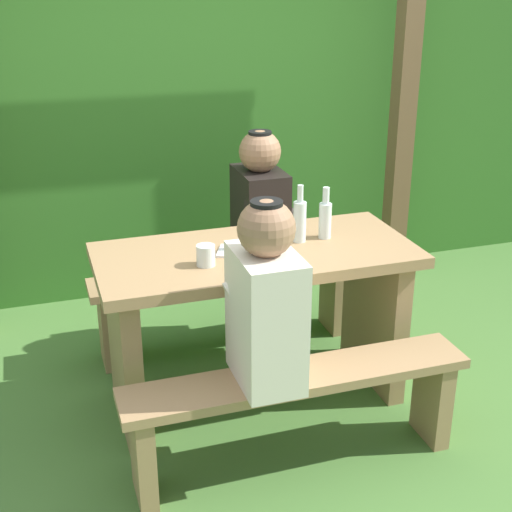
% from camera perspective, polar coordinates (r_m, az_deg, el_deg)
% --- Properties ---
extents(ground_plane, '(12.00, 12.00, 0.00)m').
position_cam_1_polar(ground_plane, '(3.49, 0.00, -11.04)').
color(ground_plane, '#467232').
extents(hedge_backdrop, '(6.40, 1.08, 2.11)m').
position_cam_1_polar(hedge_backdrop, '(4.83, -7.10, 11.82)').
color(hedge_backdrop, '#336B24').
rests_on(hedge_backdrop, ground_plane).
extents(pergola_post_right, '(0.12, 0.12, 2.05)m').
position_cam_1_polar(pergola_post_right, '(4.50, 11.52, 10.45)').
color(pergola_post_right, brown).
rests_on(pergola_post_right, ground_plane).
extents(picnic_table, '(1.40, 0.64, 0.75)m').
position_cam_1_polar(picnic_table, '(3.24, 0.00, -3.49)').
color(picnic_table, '#9E7A51').
rests_on(picnic_table, ground_plane).
extents(bench_near, '(1.40, 0.24, 0.44)m').
position_cam_1_polar(bench_near, '(2.90, 3.28, -11.32)').
color(bench_near, '#9E7A51').
rests_on(bench_near, ground_plane).
extents(bench_far, '(1.40, 0.24, 0.44)m').
position_cam_1_polar(bench_far, '(3.78, -2.47, -2.85)').
color(bench_far, '#9E7A51').
rests_on(bench_far, ground_plane).
extents(person_white_shirt, '(0.25, 0.35, 0.72)m').
position_cam_1_polar(person_white_shirt, '(2.64, 0.77, -3.56)').
color(person_white_shirt, silver).
rests_on(person_white_shirt, bench_near).
extents(person_black_coat, '(0.25, 0.35, 0.72)m').
position_cam_1_polar(person_black_coat, '(3.66, 0.32, 3.97)').
color(person_black_coat, black).
rests_on(person_black_coat, bench_far).
extents(drinking_glass, '(0.08, 0.08, 0.09)m').
position_cam_1_polar(drinking_glass, '(2.97, -4.00, 0.06)').
color(drinking_glass, silver).
rests_on(drinking_glass, picnic_table).
extents(bottle_left, '(0.06, 0.06, 0.24)m').
position_cam_1_polar(bottle_left, '(3.26, 5.51, 3.04)').
color(bottle_left, silver).
rests_on(bottle_left, picnic_table).
extents(bottle_right, '(0.06, 0.06, 0.22)m').
position_cam_1_polar(bottle_right, '(3.11, 0.79, 1.97)').
color(bottle_right, silver).
rests_on(bottle_right, picnic_table).
extents(bottle_center, '(0.06, 0.06, 0.26)m').
position_cam_1_polar(bottle_center, '(3.21, 3.48, 2.90)').
color(bottle_center, silver).
rests_on(bottle_center, picnic_table).
extents(cell_phone, '(0.12, 0.16, 0.01)m').
position_cam_1_polar(cell_phone, '(3.12, -2.36, 0.41)').
color(cell_phone, silver).
rests_on(cell_phone, picnic_table).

